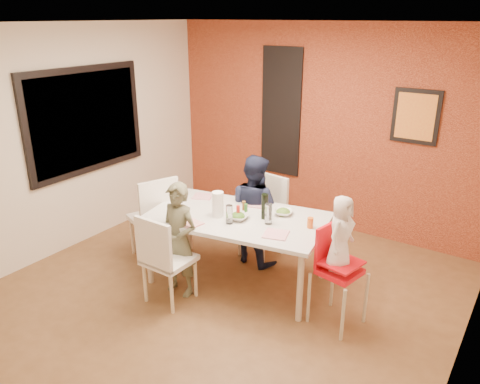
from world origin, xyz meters
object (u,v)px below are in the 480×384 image
Objects in this scene: wine_bottle at (265,206)px; paper_towel_roll at (218,204)px; child_near at (179,240)px; dining_table at (237,222)px; chair_near at (163,256)px; high_chair at (336,266)px; toddler at (341,233)px; chair_left at (156,214)px; chair_far at (266,211)px; child_far at (254,209)px.

paper_towel_roll is at bearing -152.61° from wine_bottle.
child_near is at bearing -135.11° from wine_bottle.
dining_table is 7.43× the size of wine_bottle.
chair_near is 1.68m from high_chair.
child_near is 0.95m from wine_bottle.
toddler reaches higher than dining_table.
toddler reaches higher than chair_left.
chair_far is 0.75× the size of child_far.
chair_far is 3.62× the size of wine_bottle.
child_far is at bearing 76.65° from high_chair.
chair_near is at bearing 117.10° from toddler.
dining_table is at bearing 109.04° from child_far.
child_near is 0.54m from paper_towel_roll.
chair_left is at bearing -131.36° from chair_far.
wine_bottle reaches higher than chair_near.
high_chair is (1.17, -0.09, -0.12)m from dining_table.
child_far reaches higher than paper_towel_roll.
wine_bottle is 1.00× the size of paper_towel_roll.
child_near is at bearing -116.11° from paper_towel_roll.
child_far is 0.67m from paper_towel_roll.
wine_bottle is at bearing -53.22° from chair_far.
child_near is 4.51× the size of wine_bottle.
child_near is at bearing 109.06° from toddler.
wine_bottle is at bearing 21.01° from dining_table.
wine_bottle is (0.64, 0.63, 0.30)m from child_near.
chair_left is at bearing 102.38° from high_chair.
dining_table is 2.09× the size of chair_near.
child_near reaches higher than chair_near.
chair_near is 0.79× the size of child_near.
child_near is (-1.53, -0.43, 0.02)m from high_chair.
child_near is 1.06m from child_far.
paper_towel_roll is (-0.44, -0.23, 0.00)m from wine_bottle.
high_chair is at bearing 163.47° from child_far.
child_far is (-0.09, 0.49, -0.05)m from dining_table.
chair_left is 1.16m from child_far.
child_far is at bearing 133.58° from wine_bottle.
paper_towel_roll reaches higher than chair_left.
toddler is 2.64× the size of wine_bottle.
child_near is (-0.28, -1.27, 0.06)m from chair_far.
toddler is at bearing -12.73° from wine_bottle.
child_far is 4.84× the size of wine_bottle.
high_chair is 1.37m from paper_towel_roll.
dining_table is 2.05× the size of high_chair.
toddler is (1.56, 0.67, 0.40)m from chair_near.
child_near is 1.65m from toddler.
chair_left is at bearing -170.17° from wine_bottle.
child_far reaches higher than chair_far.
paper_towel_roll is (0.20, 0.41, 0.30)m from child_near.
chair_left is at bearing -179.54° from paper_towel_roll.
high_chair is at bearing -12.51° from wine_bottle.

